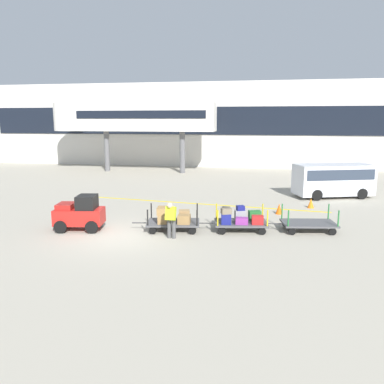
# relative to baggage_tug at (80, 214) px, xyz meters

# --- Properties ---
(ground_plane) EXTENTS (120.00, 120.00, 0.00)m
(ground_plane) POSITION_rel_baggage_tug_xyz_m (2.02, -0.59, -0.75)
(ground_plane) COLOR #A8A08E
(apron_lead_line) EXTENTS (14.47, 1.88, 0.01)m
(apron_lead_line) POSITION_rel_baggage_tug_xyz_m (4.40, 6.37, -0.75)
(apron_lead_line) COLOR yellow
(apron_lead_line) RESTS_ON ground_plane
(terminal_building) EXTENTS (49.64, 2.51, 8.65)m
(terminal_building) POSITION_rel_baggage_tug_xyz_m (2.02, 25.39, 3.58)
(terminal_building) COLOR beige
(terminal_building) RESTS_ON ground_plane
(jet_bridge) EXTENTS (15.52, 3.00, 6.43)m
(jet_bridge) POSITION_rel_baggage_tug_xyz_m (-4.82, 19.40, 4.32)
(jet_bridge) COLOR silver
(jet_bridge) RESTS_ON ground_plane
(baggage_tug) EXTENTS (2.25, 1.52, 1.58)m
(baggage_tug) POSITION_rel_baggage_tug_xyz_m (0.00, 0.00, 0.00)
(baggage_tug) COLOR red
(baggage_tug) RESTS_ON ground_plane
(baggage_cart_lead) EXTENTS (3.08, 1.76, 1.10)m
(baggage_cart_lead) POSITION_rel_baggage_tug_xyz_m (4.10, 0.69, -0.23)
(baggage_cart_lead) COLOR #4C4C4F
(baggage_cart_lead) RESTS_ON ground_plane
(baggage_cart_middle) EXTENTS (3.08, 1.76, 1.11)m
(baggage_cart_middle) POSITION_rel_baggage_tug_xyz_m (7.04, 1.18, -0.22)
(baggage_cart_middle) COLOR #4C4C4F
(baggage_cart_middle) RESTS_ON ground_plane
(baggage_cart_tail) EXTENTS (3.08, 1.76, 1.10)m
(baggage_cart_tail) POSITION_rel_baggage_tug_xyz_m (10.02, 1.67, -0.41)
(baggage_cart_tail) COLOR #4C4C4F
(baggage_cart_tail) RESTS_ON ground_plane
(baggage_handler) EXTENTS (0.41, 0.45, 1.56)m
(baggage_handler) POSITION_rel_baggage_tug_xyz_m (4.30, -0.52, 0.11)
(baggage_handler) COLOR #4C4C4C
(baggage_handler) RESTS_ON ground_plane
(shuttle_van) EXTENTS (5.16, 3.36, 2.10)m
(shuttle_van) POSITION_rel_baggage_tug_xyz_m (12.34, 9.96, 0.48)
(shuttle_van) COLOR silver
(shuttle_van) RESTS_ON ground_plane
(safety_cone_near) EXTENTS (0.36, 0.36, 0.55)m
(safety_cone_near) POSITION_rel_baggage_tug_xyz_m (10.64, 6.47, -0.48)
(safety_cone_near) COLOR orange
(safety_cone_near) RESTS_ON ground_plane
(safety_cone_far) EXTENTS (0.36, 0.36, 0.55)m
(safety_cone_far) POSITION_rel_baggage_tug_xyz_m (8.85, 4.69, -0.48)
(safety_cone_far) COLOR #EA590F
(safety_cone_far) RESTS_ON ground_plane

